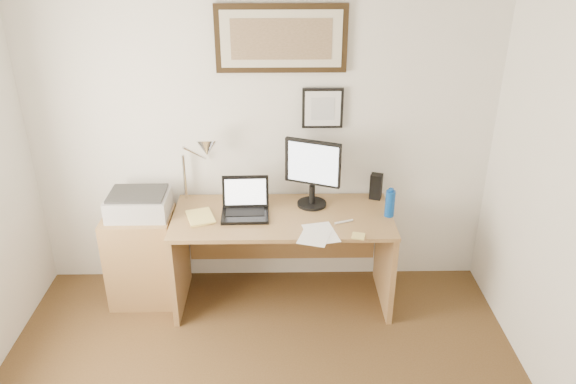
{
  "coord_description": "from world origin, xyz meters",
  "views": [
    {
      "loc": [
        0.13,
        -1.97,
        2.69
      ],
      "look_at": [
        0.19,
        1.43,
        1.03
      ],
      "focal_mm": 35.0,
      "sensor_mm": 36.0,
      "label": 1
    }
  ],
  "objects_px": {
    "laptop": "(245,207)",
    "printer": "(139,204)",
    "book": "(188,219)",
    "desk": "(282,237)",
    "water_bottle": "(390,204)",
    "side_cabinet": "(143,258)",
    "lcd_monitor": "(313,170)"
  },
  "relations": [
    {
      "from": "printer",
      "to": "book",
      "type": "bearing_deg",
      "value": -19.69
    },
    {
      "from": "laptop",
      "to": "water_bottle",
      "type": "bearing_deg",
      "value": -2.58
    },
    {
      "from": "side_cabinet",
      "to": "printer",
      "type": "distance_m",
      "value": 0.45
    },
    {
      "from": "book",
      "to": "desk",
      "type": "bearing_deg",
      "value": 12.57
    },
    {
      "from": "laptop",
      "to": "printer",
      "type": "relative_size",
      "value": 0.79
    },
    {
      "from": "laptop",
      "to": "printer",
      "type": "height_order",
      "value": "laptop"
    },
    {
      "from": "book",
      "to": "lcd_monitor",
      "type": "bearing_deg",
      "value": 13.52
    },
    {
      "from": "book",
      "to": "laptop",
      "type": "bearing_deg",
      "value": 12.62
    },
    {
      "from": "side_cabinet",
      "to": "printer",
      "type": "relative_size",
      "value": 1.66
    },
    {
      "from": "desk",
      "to": "lcd_monitor",
      "type": "distance_m",
      "value": 0.57
    },
    {
      "from": "side_cabinet",
      "to": "laptop",
      "type": "distance_m",
      "value": 0.91
    },
    {
      "from": "side_cabinet",
      "to": "laptop",
      "type": "bearing_deg",
      "value": -1.76
    },
    {
      "from": "lcd_monitor",
      "to": "water_bottle",
      "type": "bearing_deg",
      "value": -17.35
    },
    {
      "from": "side_cabinet",
      "to": "lcd_monitor",
      "type": "relative_size",
      "value": 1.4
    },
    {
      "from": "water_bottle",
      "to": "desk",
      "type": "relative_size",
      "value": 0.12
    },
    {
      "from": "book",
      "to": "laptop",
      "type": "xyz_separation_m",
      "value": [
        0.41,
        0.09,
        0.05
      ]
    },
    {
      "from": "side_cabinet",
      "to": "water_bottle",
      "type": "relative_size",
      "value": 3.68
    },
    {
      "from": "water_bottle",
      "to": "laptop",
      "type": "xyz_separation_m",
      "value": [
        -1.05,
        0.05,
        -0.04
      ]
    },
    {
      "from": "book",
      "to": "printer",
      "type": "relative_size",
      "value": 0.55
    },
    {
      "from": "water_bottle",
      "to": "book",
      "type": "xyz_separation_m",
      "value": [
        -1.45,
        -0.04,
        -0.09
      ]
    },
    {
      "from": "desk",
      "to": "lcd_monitor",
      "type": "xyz_separation_m",
      "value": [
        0.22,
        0.07,
        0.53
      ]
    },
    {
      "from": "desk",
      "to": "book",
      "type": "bearing_deg",
      "value": -167.43
    },
    {
      "from": "side_cabinet",
      "to": "book",
      "type": "height_order",
      "value": "book"
    },
    {
      "from": "water_bottle",
      "to": "book",
      "type": "relative_size",
      "value": 0.81
    },
    {
      "from": "printer",
      "to": "laptop",
      "type": "bearing_deg",
      "value": -3.2
    },
    {
      "from": "book",
      "to": "water_bottle",
      "type": "bearing_deg",
      "value": 1.73
    },
    {
      "from": "laptop",
      "to": "book",
      "type": "bearing_deg",
      "value": -167.38
    },
    {
      "from": "printer",
      "to": "lcd_monitor",
      "type": "bearing_deg",
      "value": 3.67
    },
    {
      "from": "book",
      "to": "laptop",
      "type": "relative_size",
      "value": 0.71
    },
    {
      "from": "side_cabinet",
      "to": "water_bottle",
      "type": "xyz_separation_m",
      "value": [
        1.85,
        -0.07,
        0.48
      ]
    },
    {
      "from": "water_bottle",
      "to": "lcd_monitor",
      "type": "distance_m",
      "value": 0.61
    },
    {
      "from": "water_bottle",
      "to": "lcd_monitor",
      "type": "height_order",
      "value": "lcd_monitor"
    }
  ]
}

